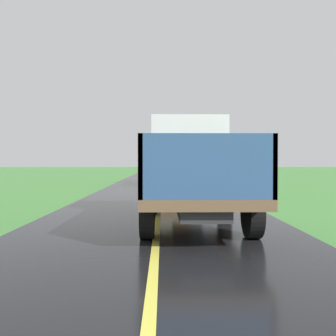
{
  "coord_description": "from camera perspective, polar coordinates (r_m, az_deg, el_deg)",
  "views": [
    {
      "loc": [
        0.13,
        0.19,
        1.62
      ],
      "look_at": [
        0.3,
        12.11,
        1.4
      ],
      "focal_mm": 39.84,
      "sensor_mm": 36.0,
      "label": 1
    }
  ],
  "objects": [
    {
      "name": "banana_truck_near",
      "position": [
        9.84,
        3.45,
        0.16
      ],
      "size": [
        2.38,
        5.82,
        2.8
      ],
      "color": "#2D2D30",
      "rests_on": "road_surface"
    },
    {
      "name": "banana_truck_far",
      "position": [
        25.29,
        0.28,
        0.74
      ],
      "size": [
        2.38,
        5.81,
        2.8
      ],
      "color": "#2D2D30",
      "rests_on": "road_surface"
    }
  ]
}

